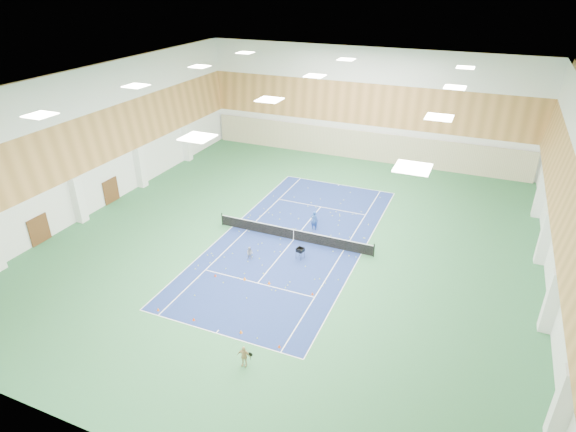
{
  "coord_description": "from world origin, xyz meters",
  "views": [
    {
      "loc": [
        12.41,
        -30.39,
        18.92
      ],
      "look_at": [
        -0.48,
        0.02,
        2.0
      ],
      "focal_mm": 30.0,
      "sensor_mm": 36.0,
      "label": 1
    }
  ],
  "objects": [
    {
      "name": "child_court",
      "position": [
        -1.86,
        -3.86,
        0.5
      ],
      "size": [
        0.52,
        0.43,
        1.0
      ],
      "primitive_type": "imported",
      "rotation": [
        0.0,
        0.0,
        0.1
      ],
      "color": "gray",
      "rests_on": "ground"
    },
    {
      "name": "cone_base_b",
      "position": [
        -1.85,
        -11.41,
        0.1
      ],
      "size": [
        0.18,
        0.18,
        0.2
      ],
      "primitive_type": "cone",
      "color": "#F3460C",
      "rests_on": "ground"
    },
    {
      "name": "tennis_net",
      "position": [
        0.0,
        0.0,
        0.55
      ],
      "size": [
        12.8,
        0.1,
        1.1
      ],
      "primitive_type": null,
      "color": "black",
      "rests_on": "ground"
    },
    {
      "name": "cone_base_c",
      "position": [
        1.33,
        -11.3,
        0.11
      ],
      "size": [
        0.2,
        0.2,
        0.22
      ],
      "primitive_type": "cone",
      "color": "orange",
      "rests_on": "ground"
    },
    {
      "name": "door_left_b",
      "position": [
        -17.92,
        0.0,
        1.1
      ],
      "size": [
        0.08,
        1.8,
        2.2
      ],
      "primitive_type": "cube",
      "color": "#593319",
      "rests_on": "ground"
    },
    {
      "name": "ceiling_light_grid",
      "position": [
        0.0,
        0.0,
        11.92
      ],
      "size": [
        21.4,
        25.4,
        0.06
      ],
      "primitive_type": null,
      "color": "white",
      "rests_on": "room_shell"
    },
    {
      "name": "cone_svc_a",
      "position": [
        -3.06,
        -6.82,
        0.1
      ],
      "size": [
        0.18,
        0.18,
        0.2
      ],
      "primitive_type": "cone",
      "color": "red",
      "rests_on": "ground"
    },
    {
      "name": "room_shell",
      "position": [
        0.0,
        0.0,
        6.0
      ],
      "size": [
        36.0,
        40.0,
        12.0
      ],
      "primitive_type": null,
      "color": "white",
      "rests_on": "ground"
    },
    {
      "name": "ground",
      "position": [
        0.0,
        0.0,
        0.0
      ],
      "size": [
        40.0,
        40.0,
        0.0
      ],
      "primitive_type": "plane",
      "color": "#2B653B",
      "rests_on": "ground"
    },
    {
      "name": "cone_svc_d",
      "position": [
        3.88,
        -6.17,
        0.1
      ],
      "size": [
        0.19,
        0.19,
        0.2
      ],
      "primitive_type": "cone",
      "color": "#E5490C",
      "rests_on": "ground"
    },
    {
      "name": "cone_base_a",
      "position": [
        -4.4,
        -11.47,
        0.1
      ],
      "size": [
        0.18,
        0.18,
        0.2
      ],
      "primitive_type": "cone",
      "color": "orange",
      "rests_on": "ground"
    },
    {
      "name": "cone_svc_b",
      "position": [
        -0.99,
        -6.39,
        0.12
      ],
      "size": [
        0.23,
        0.23,
        0.25
      ],
      "primitive_type": "cone",
      "color": "orange",
      "rests_on": "ground"
    },
    {
      "name": "door_left_a",
      "position": [
        -17.92,
        -8.0,
        1.1
      ],
      "size": [
        0.08,
        1.8,
        2.2
      ],
      "primitive_type": "cube",
      "color": "#593319",
      "rests_on": "ground"
    },
    {
      "name": "cone_svc_c",
      "position": [
        0.75,
        -6.17,
        0.11
      ],
      "size": [
        0.2,
        0.2,
        0.22
      ],
      "primitive_type": "cone",
      "color": "orange",
      "rests_on": "ground"
    },
    {
      "name": "tennis_balls_scatter",
      "position": [
        0.0,
        0.0,
        0.05
      ],
      "size": [
        10.57,
        22.77,
        0.07
      ],
      "primitive_type": null,
      "color": "#DCF429",
      "rests_on": "ground"
    },
    {
      "name": "coach",
      "position": [
        0.89,
        2.24,
        0.83
      ],
      "size": [
        0.61,
        0.4,
        1.66
      ],
      "primitive_type": "imported",
      "rotation": [
        0.0,
        0.0,
        3.14
      ],
      "color": "#214597",
      "rests_on": "ground"
    },
    {
      "name": "back_curtain",
      "position": [
        0.0,
        19.75,
        1.6
      ],
      "size": [
        35.4,
        0.16,
        3.2
      ],
      "primitive_type": "cube",
      "color": "#C6B793",
      "rests_on": "ground"
    },
    {
      "name": "wood_cladding",
      "position": [
        0.0,
        0.0,
        8.0
      ],
      "size": [
        36.0,
        40.0,
        8.0
      ],
      "primitive_type": null,
      "color": "#BE8346",
      "rests_on": "room_shell"
    },
    {
      "name": "child_apron",
      "position": [
        2.7,
        -13.5,
        0.64
      ],
      "size": [
        0.78,
        0.4,
        1.28
      ],
      "primitive_type": "imported",
      "rotation": [
        0.0,
        0.0,
        0.12
      ],
      "color": "tan",
      "rests_on": "ground"
    },
    {
      "name": "ball_cart",
      "position": [
        1.5,
        -2.37,
        0.45
      ],
      "size": [
        0.62,
        0.62,
        0.9
      ],
      "primitive_type": null,
      "rotation": [
        0.0,
        0.0,
        -0.22
      ],
      "color": "black",
      "rests_on": "ground"
    },
    {
      "name": "cone_base_d",
      "position": [
        3.88,
        -11.53,
        0.1
      ],
      "size": [
        0.17,
        0.17,
        0.19
      ],
      "primitive_type": "cone",
      "color": "#F6500C",
      "rests_on": "ground"
    },
    {
      "name": "court_surface",
      "position": [
        0.0,
        0.0,
        0.01
      ],
      "size": [
        10.97,
        23.77,
        0.01
      ],
      "primitive_type": "cube",
      "color": "navy",
      "rests_on": "ground"
    }
  ]
}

